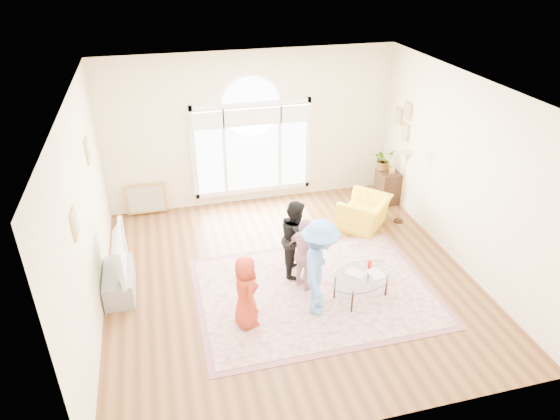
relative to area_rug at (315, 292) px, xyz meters
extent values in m
plane|color=#572F18|center=(-0.30, 0.48, -0.01)|extent=(6.00, 6.00, 0.00)
plane|color=#FEF0C5|center=(-0.30, 3.48, 1.59)|extent=(6.00, 0.00, 6.00)
plane|color=#FEF0C5|center=(-0.30, -2.52, 1.59)|extent=(6.00, 0.00, 6.00)
plane|color=#FEF0C5|center=(-3.30, 0.48, 1.59)|extent=(0.00, 6.00, 6.00)
plane|color=#FEF0C5|center=(2.70, 0.48, 1.59)|extent=(0.00, 6.00, 6.00)
plane|color=white|center=(-0.30, 0.48, 3.19)|extent=(6.00, 6.00, 0.00)
cube|color=white|center=(-0.30, 3.44, 0.24)|extent=(2.50, 0.08, 0.10)
cube|color=white|center=(-0.30, 3.44, 2.14)|extent=(2.50, 0.08, 0.10)
cube|color=white|center=(-1.52, 3.44, 1.19)|extent=(0.10, 0.08, 2.00)
cube|color=white|center=(0.92, 3.44, 1.19)|extent=(0.10, 0.08, 2.00)
cube|color=#C6E2FF|center=(-1.19, 3.44, 1.19)|extent=(0.55, 0.02, 1.80)
cube|color=#C6E2FF|center=(0.60, 3.44, 1.19)|extent=(0.55, 0.02, 1.80)
cube|color=#C6E2FF|center=(-0.30, 3.44, 1.19)|extent=(1.10, 0.02, 1.80)
cylinder|color=#C6E2FF|center=(-0.30, 3.44, 2.09)|extent=(1.20, 0.02, 1.20)
cube|color=white|center=(-0.88, 3.43, 1.19)|extent=(0.07, 0.04, 1.80)
cube|color=white|center=(0.29, 3.43, 1.19)|extent=(0.07, 0.04, 1.80)
cube|color=white|center=(-1.19, 3.36, 1.91)|extent=(0.65, 0.12, 0.35)
cube|color=white|center=(-0.30, 3.36, 1.91)|extent=(1.20, 0.12, 0.35)
cube|color=white|center=(0.60, 3.36, 1.91)|extent=(0.65, 0.12, 0.35)
cube|color=tan|center=(-3.28, 1.78, 2.09)|extent=(0.03, 0.34, 0.40)
cube|color=#ADA38E|center=(-3.26, 1.78, 2.09)|extent=(0.01, 0.28, 0.34)
cube|color=tan|center=(-3.28, -0.42, 1.99)|extent=(0.03, 0.30, 0.36)
cube|color=#ADA38E|center=(-3.26, -0.42, 1.99)|extent=(0.01, 0.24, 0.30)
cube|color=tan|center=(2.68, 2.53, 2.04)|extent=(0.03, 0.28, 0.34)
cube|color=#ADA38E|center=(2.67, 2.53, 2.04)|extent=(0.01, 0.22, 0.28)
cube|color=tan|center=(2.68, 2.53, 1.61)|extent=(0.03, 0.28, 0.34)
cube|color=#ADA38E|center=(2.67, 2.53, 1.61)|extent=(0.01, 0.22, 0.28)
cube|color=tan|center=(2.68, 2.88, 1.83)|extent=(0.03, 0.26, 0.32)
cube|color=#ADA38E|center=(2.67, 2.88, 1.83)|extent=(0.01, 0.20, 0.26)
cube|color=beige|center=(0.00, 0.00, 0.00)|extent=(3.60, 2.60, 0.02)
cube|color=#8B545F|center=(0.00, 0.00, 0.00)|extent=(3.80, 2.80, 0.01)
cube|color=gray|center=(-3.05, 0.78, 0.20)|extent=(0.45, 1.00, 0.42)
imported|color=black|center=(-3.05, 0.78, 0.75)|extent=(0.15, 1.17, 0.67)
cube|color=#62E9EA|center=(-2.96, 0.78, 0.75)|extent=(0.02, 0.96, 0.54)
ellipsoid|color=silver|center=(0.66, -0.30, 0.40)|extent=(1.31, 1.07, 0.02)
cylinder|color=black|center=(0.93, 0.02, 0.19)|extent=(0.03, 0.03, 0.40)
cylinder|color=black|center=(0.25, -0.23, 0.19)|extent=(0.03, 0.03, 0.40)
cylinder|color=black|center=(1.07, -0.37, 0.19)|extent=(0.03, 0.03, 0.40)
cylinder|color=black|center=(0.39, -0.61, 0.19)|extent=(0.03, 0.03, 0.40)
imported|color=#B2A58C|center=(0.49, -0.30, 0.42)|extent=(0.35, 0.36, 0.03)
imported|color=#B2A58C|center=(0.78, -0.34, 0.42)|extent=(0.26, 0.32, 0.02)
cylinder|color=red|center=(0.87, -0.11, 0.47)|extent=(0.07, 0.07, 0.12)
imported|color=yellow|center=(1.59, 1.78, 0.30)|extent=(1.26, 1.27, 0.62)
cube|color=black|center=(2.48, 2.66, 0.34)|extent=(0.40, 0.50, 0.70)
cylinder|color=black|center=(2.35, 1.78, 0.00)|extent=(0.20, 0.20, 0.02)
cylinder|color=#B68845|center=(2.35, 1.78, 0.67)|extent=(0.02, 0.02, 1.35)
cone|color=#CCB284|center=(2.35, 1.78, 1.39)|extent=(0.28, 0.28, 0.22)
cylinder|color=white|center=(2.40, 2.81, 0.34)|extent=(0.20, 0.20, 0.70)
imported|color=#33722D|center=(2.40, 2.81, 0.92)|extent=(0.49, 0.45, 0.47)
cube|color=tan|center=(-2.56, 3.38, -0.01)|extent=(0.80, 0.14, 0.62)
imported|color=#AF301C|center=(-1.21, -0.46, 0.59)|extent=(0.45, 0.61, 1.15)
imported|color=black|center=(-0.15, 0.63, 0.68)|extent=(0.63, 0.74, 1.35)
imported|color=#D29399|center=(-0.13, 0.16, 0.64)|extent=(0.59, 0.80, 1.27)
imported|color=#6095EA|center=(-0.10, -0.43, 0.79)|extent=(0.90, 1.15, 1.56)
camera|label=1|loc=(-2.16, -6.11, 5.05)|focal=32.00mm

